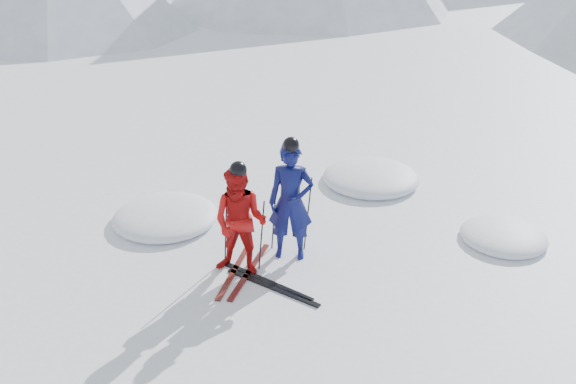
# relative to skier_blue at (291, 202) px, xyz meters

# --- Properties ---
(ground) EXTENTS (160.00, 160.00, 0.00)m
(ground) POSITION_rel_skier_blue_xyz_m (1.30, -0.35, -1.00)
(ground) COLOR white
(ground) RESTS_ON ground
(skier_blue) EXTENTS (0.75, 0.51, 2.00)m
(skier_blue) POSITION_rel_skier_blue_xyz_m (0.00, 0.00, 0.00)
(skier_blue) COLOR #0D124F
(skier_blue) RESTS_ON ground
(skier_red) EXTENTS (0.95, 0.78, 1.80)m
(skier_red) POSITION_rel_skier_blue_xyz_m (-0.71, -0.59, -0.10)
(skier_red) COLOR #AC0E0D
(skier_red) RESTS_ON ground
(pole_blue_left) EXTENTS (0.13, 0.09, 1.33)m
(pole_blue_left) POSITION_rel_skier_blue_xyz_m (-0.30, 0.15, -0.33)
(pole_blue_left) COLOR black
(pole_blue_left) RESTS_ON ground
(pole_blue_right) EXTENTS (0.13, 0.08, 1.33)m
(pole_blue_right) POSITION_rel_skier_blue_xyz_m (0.25, 0.25, -0.33)
(pole_blue_right) COLOR black
(pole_blue_right) RESTS_ON ground
(pole_red_left) EXTENTS (0.12, 0.09, 1.20)m
(pole_red_left) POSITION_rel_skier_blue_xyz_m (-1.01, -0.34, -0.40)
(pole_red_left) COLOR black
(pole_red_left) RESTS_ON ground
(pole_red_right) EXTENTS (0.12, 0.08, 1.20)m
(pole_red_right) POSITION_rel_skier_blue_xyz_m (-0.41, -0.44, -0.40)
(pole_red_right) COLOR black
(pole_red_right) RESTS_ON ground
(ski_worn_left) EXTENTS (0.24, 1.70, 0.03)m
(ski_worn_left) POSITION_rel_skier_blue_xyz_m (-0.83, -0.59, -0.98)
(ski_worn_left) COLOR black
(ski_worn_left) RESTS_ON ground
(ski_worn_right) EXTENTS (0.35, 1.69, 0.03)m
(ski_worn_right) POSITION_rel_skier_blue_xyz_m (-0.59, -0.59, -0.98)
(ski_worn_right) COLOR black
(ski_worn_right) RESTS_ON ground
(ski_loose_a) EXTENTS (1.54, 0.88, 0.03)m
(ski_loose_a) POSITION_rel_skier_blue_xyz_m (-0.25, -0.84, -0.98)
(ski_loose_a) COLOR black
(ski_loose_a) RESTS_ON ground
(ski_loose_b) EXTENTS (1.56, 0.83, 0.03)m
(ski_loose_b) POSITION_rel_skier_blue_xyz_m (-0.15, -0.99, -0.98)
(ski_loose_b) COLOR black
(ski_loose_b) RESTS_ON ground
(snow_lumps) EXTENTS (7.78, 4.27, 0.45)m
(snow_lumps) POSITION_rel_skier_blue_xyz_m (0.27, 1.91, -1.00)
(snow_lumps) COLOR white
(snow_lumps) RESTS_ON ground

